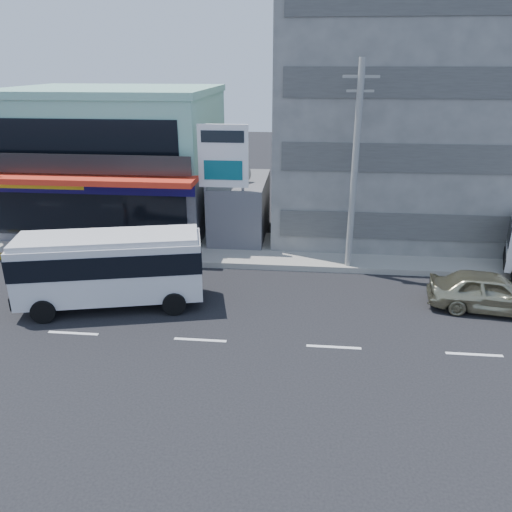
{
  "coord_description": "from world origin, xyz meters",
  "views": [
    {
      "loc": [
        3.75,
        -16.08,
        9.8
      ],
      "look_at": [
        1.79,
        3.3,
        2.2
      ],
      "focal_mm": 35.0,
      "sensor_mm": 36.0,
      "label": 1
    }
  ],
  "objects": [
    {
      "name": "minibus",
      "position": [
        -4.27,
        2.49,
        1.9
      ],
      "size": [
        7.97,
        4.11,
        3.18
      ],
      "color": "silver",
      "rests_on": "ground"
    },
    {
      "name": "ground",
      "position": [
        0.0,
        0.0,
        0.0
      ],
      "size": [
        120.0,
        120.0,
        0.0
      ],
      "primitive_type": "plane",
      "color": "black",
      "rests_on": "ground"
    },
    {
      "name": "satellite_dish",
      "position": [
        0.0,
        11.0,
        3.58
      ],
      "size": [
        1.5,
        1.5,
        0.15
      ],
      "primitive_type": "cylinder",
      "color": "slate",
      "rests_on": "gap_structure"
    },
    {
      "name": "gap_structure",
      "position": [
        0.0,
        12.0,
        1.75
      ],
      "size": [
        3.0,
        6.0,
        3.5
      ],
      "primitive_type": "cube",
      "color": "#4A4A4F",
      "rests_on": "ground"
    },
    {
      "name": "sidewalk",
      "position": [
        5.0,
        9.5,
        0.15
      ],
      "size": [
        70.0,
        5.0,
        0.3
      ],
      "primitive_type": "cube",
      "color": "gray",
      "rests_on": "ground"
    },
    {
      "name": "utility_pole_near",
      "position": [
        6.0,
        7.4,
        5.15
      ],
      "size": [
        1.6,
        0.3,
        10.0
      ],
      "color": "#999993",
      "rests_on": "ground"
    },
    {
      "name": "shop_building",
      "position": [
        -8.0,
        13.95,
        4.0
      ],
      "size": [
        12.4,
        11.7,
        8.0
      ],
      "color": "#4A4A4F",
      "rests_on": "ground"
    },
    {
      "name": "billboard",
      "position": [
        -0.5,
        9.2,
        4.93
      ],
      "size": [
        2.6,
        0.18,
        6.9
      ],
      "color": "gray",
      "rests_on": "ground"
    },
    {
      "name": "concrete_building",
      "position": [
        10.0,
        15.0,
        7.0
      ],
      "size": [
        16.0,
        12.0,
        14.0
      ],
      "primitive_type": "cube",
      "color": "gray",
      "rests_on": "ground"
    },
    {
      "name": "sedan",
      "position": [
        11.59,
        3.66,
        0.84
      ],
      "size": [
        5.17,
        2.67,
        1.68
      ],
      "primitive_type": "imported",
      "rotation": [
        0.0,
        0.0,
        1.43
      ],
      "color": "tan",
      "rests_on": "ground"
    },
    {
      "name": "motorcycle_rider",
      "position": [
        -6.7,
        6.65,
        0.69
      ],
      "size": [
        1.72,
        1.0,
        2.09
      ],
      "color": "#4D0B0B",
      "rests_on": "ground"
    }
  ]
}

